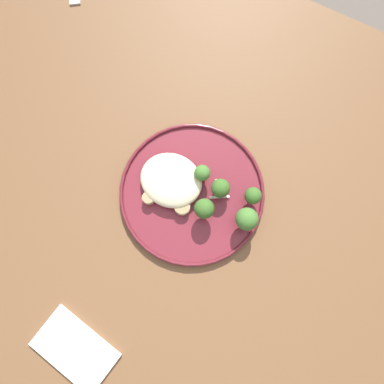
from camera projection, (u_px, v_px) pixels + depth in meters
name	position (u px, v px, depth m)	size (l,w,h in m)	color
ground	(206.00, 230.00, 1.47)	(6.00, 6.00, 0.00)	#665B51
wooden_dining_table	(216.00, 204.00, 0.82)	(1.40, 1.00, 0.74)	brown
dinner_plate	(192.00, 193.00, 0.74)	(0.29, 0.29, 0.02)	maroon
noodle_bed	(171.00, 180.00, 0.72)	(0.12, 0.11, 0.04)	beige
seared_scallop_tiny_bay	(172.00, 181.00, 0.73)	(0.03, 0.03, 0.01)	#DBB77A
seared_scallop_large_seared	(155.00, 190.00, 0.73)	(0.03, 0.03, 0.01)	#DBB77A
seared_scallop_on_noodles	(178.00, 193.00, 0.73)	(0.03, 0.03, 0.01)	beige
seared_scallop_center_golden	(182.00, 207.00, 0.72)	(0.03, 0.03, 0.02)	#E5C689
seared_scallop_left_edge	(149.00, 198.00, 0.72)	(0.02, 0.02, 0.02)	#E5C689
seared_scallop_tilted_round	(172.00, 163.00, 0.74)	(0.02, 0.02, 0.01)	#DBB77A
seared_scallop_rear_pale	(193.00, 177.00, 0.73)	(0.03, 0.03, 0.01)	beige
broccoli_floret_tall_stalk	(204.00, 209.00, 0.69)	(0.04, 0.04, 0.06)	#7A994C
broccoli_floret_rear_charred	(220.00, 188.00, 0.71)	(0.04, 0.04, 0.05)	#89A356
broccoli_floret_split_head	(253.00, 196.00, 0.70)	(0.03, 0.03, 0.05)	#7A994C
broccoli_floret_right_tilted	(202.00, 173.00, 0.71)	(0.03, 0.03, 0.05)	#89A356
broccoli_floret_near_rim	(247.00, 219.00, 0.68)	(0.04, 0.04, 0.07)	#7A994C
onion_sliver_short_strip	(217.00, 197.00, 0.73)	(0.04, 0.01, 0.00)	silver
onion_sliver_curled_piece	(195.00, 179.00, 0.74)	(0.05, 0.01, 0.00)	silver
onion_sliver_pale_crescent	(219.00, 188.00, 0.73)	(0.04, 0.01, 0.00)	silver
folded_napkin	(75.00, 349.00, 0.69)	(0.15, 0.09, 0.01)	white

